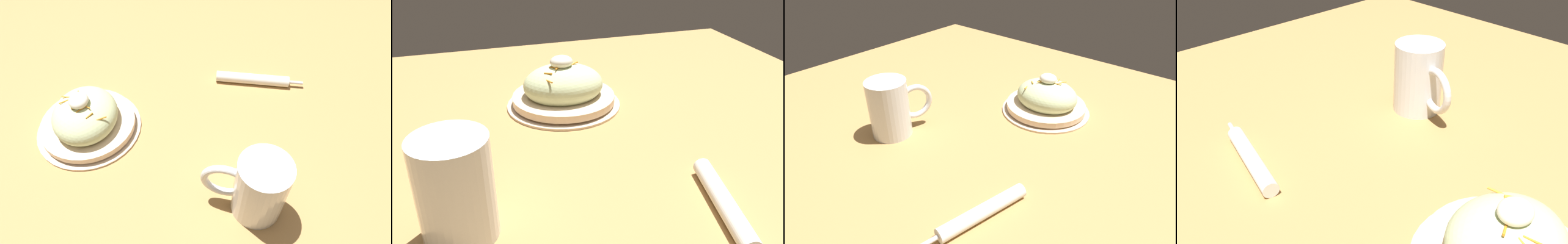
% 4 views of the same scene
% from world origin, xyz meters
% --- Properties ---
extents(ground_plane, '(1.43, 1.43, 0.00)m').
position_xyz_m(ground_plane, '(0.00, 0.00, 0.00)').
color(ground_plane, '#B2844C').
extents(salad_plate, '(0.24, 0.24, 0.11)m').
position_xyz_m(salad_plate, '(-0.08, -0.27, 0.03)').
color(salad_plate, beige).
rests_on(salad_plate, ground_plane).
extents(beer_mug, '(0.10, 0.16, 0.14)m').
position_xyz_m(beer_mug, '(0.15, 0.08, 0.06)').
color(beer_mug, white).
rests_on(beer_mug, ground_plane).
extents(napkin_roll, '(0.07, 0.22, 0.03)m').
position_xyz_m(napkin_roll, '(-0.20, 0.14, 0.01)').
color(napkin_roll, white).
rests_on(napkin_roll, ground_plane).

